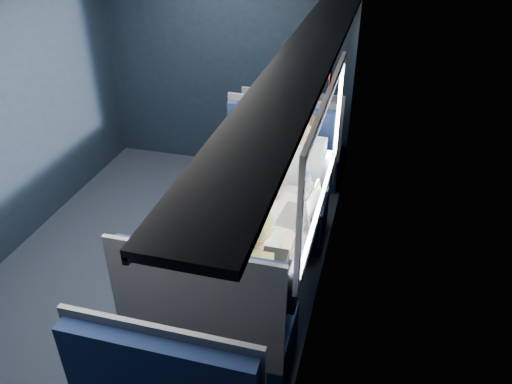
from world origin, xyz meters
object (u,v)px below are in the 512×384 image
(seat_row_front, at_px, (294,150))
(woman, at_px, (258,282))
(seat_bay_near, at_px, (272,191))
(cup, at_px, (309,188))
(seat_bay_far, at_px, (214,328))
(bottle_small, at_px, (307,186))
(laptop, at_px, (305,211))
(table, at_px, (273,226))
(man, at_px, (299,177))

(seat_row_front, xyz_separation_m, woman, (0.25, -2.50, 0.32))
(seat_bay_near, relative_size, cup, 14.78)
(seat_bay_far, height_order, bottle_small, seat_bay_far)
(seat_row_front, bearing_deg, seat_bay_far, -90.00)
(laptop, bearing_deg, bottle_small, 98.31)
(seat_bay_near, bearing_deg, laptop, -61.77)
(table, height_order, cup, cup)
(table, relative_size, cup, 11.73)
(woman, height_order, cup, woman)
(seat_bay_near, distance_m, man, 0.44)
(cup, bearing_deg, seat_bay_far, -106.23)
(man, xyz_separation_m, bottle_small, (0.12, -0.33, 0.12))
(woman, bearing_deg, cup, 83.40)
(seat_bay_near, height_order, man, man)
(man, bearing_deg, seat_bay_near, 147.74)
(bottle_small, bearing_deg, seat_bay_near, 128.00)
(seat_bay_far, relative_size, cup, 14.78)
(seat_bay_far, xyz_separation_m, woman, (0.25, 0.17, 0.31))
(table, bearing_deg, laptop, 11.78)
(laptop, relative_size, cup, 4.41)
(table, distance_m, woman, 0.71)
(man, relative_size, cup, 15.51)
(seat_row_front, relative_size, laptop, 3.09)
(seat_row_front, distance_m, cup, 1.46)
(bottle_small, bearing_deg, laptop, -81.69)
(seat_bay_far, relative_size, seat_row_front, 1.09)
(table, relative_size, bottle_small, 4.46)
(man, relative_size, bottle_small, 5.89)
(laptop, bearing_deg, seat_bay_far, -114.37)
(table, distance_m, bottle_small, 0.45)
(seat_row_front, bearing_deg, man, -77.17)
(man, distance_m, woman, 1.41)
(table, distance_m, man, 0.70)
(seat_bay_near, distance_m, cup, 0.69)
(seat_bay_far, distance_m, seat_row_front, 2.67)
(seat_row_front, height_order, woman, woman)
(table, xyz_separation_m, seat_bay_near, (-0.20, 0.87, -0.24))
(seat_bay_near, bearing_deg, table, -76.77)
(man, bearing_deg, seat_row_front, 102.83)
(man, bearing_deg, woman, -90.00)
(seat_bay_near, bearing_deg, seat_row_front, 88.63)
(woman, xyz_separation_m, bottle_small, (0.12, 1.07, 0.11))
(laptop, distance_m, cup, 0.39)
(table, xyz_separation_m, seat_row_front, (-0.18, 1.80, -0.25))
(seat_bay_near, xyz_separation_m, seat_row_front, (0.02, 0.93, -0.02))
(man, xyz_separation_m, cup, (0.13, -0.26, 0.06))
(cup, bearing_deg, seat_row_front, 105.76)
(seat_bay_near, relative_size, woman, 0.95)
(woman, relative_size, laptop, 3.52)
(bottle_small, bearing_deg, woman, -96.51)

